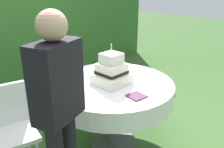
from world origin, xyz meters
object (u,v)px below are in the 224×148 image
serving_plate_left (85,70)px  serving_plate_near (66,86)px  standing_person (59,108)px  napkin_stack (136,96)px  garden_chair (9,125)px  cake_table (113,92)px  serving_plate_far (156,75)px  wedding_cake (111,72)px

serving_plate_left → serving_plate_near: bearing=-156.3°
standing_person → napkin_stack: bearing=-7.5°
standing_person → garden_chair: bearing=95.4°
serving_plate_near → napkin_stack: size_ratio=0.86×
cake_table → serving_plate_left: bearing=83.5°
serving_plate_far → standing_person: standing_person is taller
serving_plate_near → standing_person: size_ratio=0.08×
wedding_cake → serving_plate_left: size_ratio=3.20×
garden_chair → standing_person: standing_person is taller
cake_table → serving_plate_far: (0.46, -0.25, 0.11)m
serving_plate_near → serving_plate_left: (0.44, 0.19, 0.00)m
serving_plate_near → standing_person: (-0.52, -0.56, 0.18)m
serving_plate_left → garden_chair: bearing=-175.5°
serving_plate_near → napkin_stack: same height
cake_table → serving_plate_left: serving_plate_left is taller
wedding_cake → serving_plate_near: bearing=141.8°
serving_plate_far → napkin_stack: 0.58m
wedding_cake → serving_plate_near: size_ratio=3.27×
napkin_stack → serving_plate_left: bearing=79.2°
napkin_stack → wedding_cake: bearing=77.0°
cake_table → wedding_cake: size_ratio=3.04×
serving_plate_left → garden_chair: garden_chair is taller
cake_table → wedding_cake: 0.23m
serving_plate_near → wedding_cake: bearing=-38.2°
napkin_stack → garden_chair: size_ratio=0.17×
cake_table → serving_plate_far: size_ratio=11.37×
cake_table → garden_chair: size_ratio=1.44×
serving_plate_near → standing_person: 0.78m
garden_chair → napkin_stack: bearing=-42.3°
serving_plate_near → serving_plate_left: same height
wedding_cake → serving_plate_left: 0.50m
serving_plate_far → garden_chair: size_ratio=0.13×
cake_table → napkin_stack: (-0.11, -0.38, 0.11)m
serving_plate_near → serving_plate_far: (0.85, -0.53, 0.00)m
serving_plate_far → garden_chair: bearing=155.7°
cake_table → garden_chair: bearing=157.7°
cake_table → standing_person: 0.99m
serving_plate_near → serving_plate_far: bearing=-32.1°
wedding_cake → napkin_stack: 0.41m
serving_plate_far → serving_plate_left: size_ratio=0.86×
wedding_cake → serving_plate_far: (0.48, -0.24, -0.12)m
cake_table → wedding_cake: wedding_cake is taller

